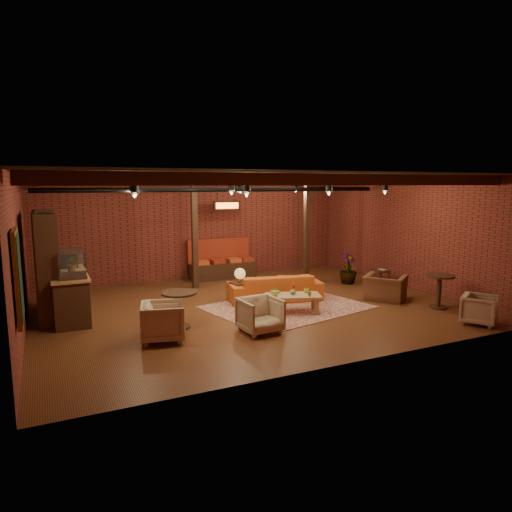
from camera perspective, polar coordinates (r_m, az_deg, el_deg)
name	(u,v)px	position (r m, az deg, el deg)	size (l,w,h in m)	color
floor	(251,306)	(11.36, -0.62, -6.32)	(10.00, 10.00, 0.00)	#3C1E0F
ceiling	(251,175)	(10.96, -0.64, 10.04)	(10.00, 8.00, 0.02)	black
wall_back	(199,228)	(14.76, -7.10, 3.47)	(10.00, 0.02, 3.20)	maroon
wall_front	(352,270)	(7.63, 11.94, -1.75)	(10.00, 0.02, 3.20)	maroon
wall_left	(19,256)	(10.08, -27.47, 0.00)	(0.02, 8.00, 3.20)	maroon
wall_right	(409,233)	(13.87, 18.54, 2.72)	(0.02, 8.00, 3.20)	maroon
ceiling_beams	(251,181)	(10.96, -0.64, 9.41)	(9.80, 6.40, 0.22)	black
ceiling_pipe	(226,190)	(12.43, -3.73, 8.28)	(0.12, 0.12, 9.60)	black
post_left	(195,233)	(13.25, -7.68, 2.84)	(0.16, 0.16, 3.20)	black
post_right	(307,230)	(14.11, 6.37, 3.23)	(0.16, 0.16, 3.20)	black
service_counter	(69,282)	(11.20, -22.39, -3.02)	(0.80, 2.50, 1.60)	black
plant_counter	(72,262)	(11.32, -22.06, -0.71)	(0.35, 0.39, 0.30)	#337F33
shelving_hutch	(48,265)	(11.21, -24.57, -1.06)	(0.52, 2.00, 2.40)	black
chalkboard_menu	(19,277)	(7.80, -27.56, -2.34)	(0.08, 0.96, 1.46)	black
banquette	(222,263)	(14.68, -4.24, -0.85)	(2.10, 0.70, 1.00)	maroon
service_sign	(227,206)	(14.06, -3.67, 6.31)	(0.86, 0.06, 0.30)	orange
ceiling_spotlights	(251,190)	(10.96, -0.64, 8.26)	(6.40, 4.40, 0.28)	black
rug	(287,307)	(11.32, 3.93, -6.37)	(3.60, 2.75, 0.01)	maroon
sofa	(275,287)	(11.86, 2.37, -3.93)	(2.39, 0.94, 0.70)	#BC521A
coffee_table	(293,297)	(10.76, 4.59, -5.10)	(1.40, 1.01, 0.68)	#A47D4C
side_table_lamp	(240,276)	(11.60, -2.02, -2.56)	(0.49, 0.49, 0.89)	black
round_table_left	(179,304)	(9.73, -9.57, -5.89)	(0.74, 0.74, 0.77)	black
armchair_a	(163,319)	(9.05, -11.53, -7.78)	(0.80, 0.75, 0.83)	beige
armchair_b	(260,313)	(9.34, 0.52, -7.19)	(0.77, 0.72, 0.79)	beige
armchair_right	(385,283)	(12.37, 15.87, -3.31)	(1.00, 0.65, 0.88)	brown
side_table_book	(380,271)	(13.86, 15.24, -1.87)	(0.47, 0.47, 0.52)	black
round_table_right	(439,286)	(11.95, 21.93, -3.50)	(0.70, 0.70, 0.82)	black
armchair_far	(480,308)	(11.00, 26.17, -5.87)	(0.68, 0.64, 0.70)	beige
plant_tall	(349,239)	(13.99, 11.57, 2.13)	(1.54, 1.54, 2.75)	#4C7F4C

